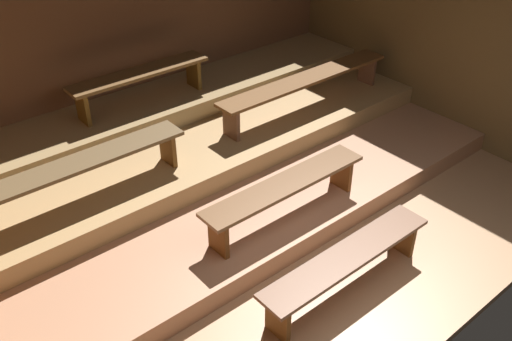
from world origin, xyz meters
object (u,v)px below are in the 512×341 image
bench_lower_center (285,189)px  bench_middle_right (306,83)px  bench_middle_left (59,175)px  bench_upper_center (140,78)px  bench_floor_center (347,261)px

bench_lower_center → bench_middle_right: size_ratio=0.72×
bench_middle_left → bench_middle_right: (3.23, 0.00, 0.00)m
bench_middle_right → bench_lower_center: bearing=-139.7°
bench_upper_center → bench_lower_center: bearing=-84.6°
bench_lower_center → bench_upper_center: 2.37m
bench_middle_left → bench_middle_right: bearing=0.0°
bench_lower_center → bench_middle_left: size_ratio=0.72×
bench_floor_center → bench_middle_left: bearing=125.9°
bench_floor_center → bench_lower_center: bearing=83.8°
bench_lower_center → bench_middle_left: bench_middle_left is taller
bench_middle_left → bench_upper_center: (1.49, 1.02, 0.21)m
bench_lower_center → bench_upper_center: bench_upper_center is taller
bench_middle_left → bench_middle_right: 3.23m
bench_floor_center → bench_lower_center: bench_lower_center is taller
bench_upper_center → bench_floor_center: bearing=-87.9°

